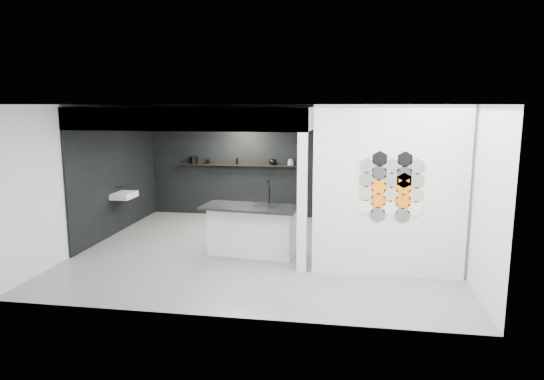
{
  "coord_description": "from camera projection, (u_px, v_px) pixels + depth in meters",
  "views": [
    {
      "loc": [
        1.59,
        -8.89,
        2.8
      ],
      "look_at": [
        0.1,
        0.3,
        1.15
      ],
      "focal_mm": 32.0,
      "sensor_mm": 36.0,
      "label": 1
    }
  ],
  "objects": [
    {
      "name": "kettle",
      "position": [
        273.0,
        162.0,
        11.97
      ],
      "size": [
        0.2,
        0.2,
        0.15
      ],
      "primitive_type": "ellipsoid",
      "rotation": [
        0.0,
        0.0,
        -0.14
      ],
      "color": "black",
      "rests_on": "display_shelf"
    },
    {
      "name": "bottle_dark",
      "position": [
        237.0,
        161.0,
        12.11
      ],
      "size": [
        0.06,
        0.06,
        0.15
      ],
      "primitive_type": "cylinder",
      "rotation": [
        0.0,
        0.0,
        0.15
      ],
      "color": "black",
      "rests_on": "display_shelf"
    },
    {
      "name": "display_shelf",
      "position": [
        237.0,
        165.0,
        12.13
      ],
      "size": [
        3.0,
        0.15,
        0.04
      ],
      "primitive_type": "cube",
      "color": "black",
      "rests_on": "bay_clad_back"
    },
    {
      "name": "utensil_cup",
      "position": [
        208.0,
        161.0,
        12.24
      ],
      "size": [
        0.11,
        0.11,
        0.11
      ],
      "primitive_type": "cylinder",
      "rotation": [
        0.0,
        0.0,
        0.29
      ],
      "color": "black",
      "rests_on": "display_shelf"
    },
    {
      "name": "partition_panel",
      "position": [
        389.0,
        192.0,
        7.82
      ],
      "size": [
        2.45,
        0.15,
        2.8
      ],
      "primitive_type": "cube",
      "color": "silver",
      "rests_on": "floor"
    },
    {
      "name": "glass_vase",
      "position": [
        291.0,
        162.0,
        11.9
      ],
      "size": [
        0.13,
        0.13,
        0.15
      ],
      "primitive_type": "cylinder",
      "rotation": [
        0.0,
        0.0,
        -0.15
      ],
      "color": "gray",
      "rests_on": "display_shelf"
    },
    {
      "name": "corner_column",
      "position": [
        302.0,
        203.0,
        8.08
      ],
      "size": [
        0.16,
        0.16,
        2.35
      ],
      "primitive_type": "cube",
      "color": "silver",
      "rests_on": "floor"
    },
    {
      "name": "wall_basin",
      "position": [
        124.0,
        195.0,
        10.52
      ],
      "size": [
        0.4,
        0.6,
        0.12
      ],
      "primitive_type": "cube",
      "color": "silver",
      "rests_on": "bay_clad_left"
    },
    {
      "name": "bay_clad_left",
      "position": [
        118.0,
        179.0,
        10.7
      ],
      "size": [
        0.04,
        4.0,
        2.35
      ],
      "primitive_type": "cube",
      "color": "black",
      "rests_on": "floor"
    },
    {
      "name": "hex_tile_cluster",
      "position": [
        392.0,
        187.0,
        7.71
      ],
      "size": [
        1.04,
        0.02,
        1.16
      ],
      "color": "white",
      "rests_on": "partition_panel"
    },
    {
      "name": "kitchen_island",
      "position": [
        252.0,
        229.0,
        9.08
      ],
      "size": [
        1.87,
        0.99,
        1.44
      ],
      "rotation": [
        0.0,
        0.0,
        -0.11
      ],
      "color": "silver",
      "rests_on": "floor"
    },
    {
      "name": "floor",
      "position": [
        264.0,
        251.0,
        9.39
      ],
      "size": [
        7.0,
        6.0,
        0.01
      ],
      "primitive_type": "cube",
      "color": "slate"
    },
    {
      "name": "bulkhead",
      "position": [
        211.0,
        116.0,
        10.11
      ],
      "size": [
        4.4,
        4.0,
        0.4
      ],
      "primitive_type": "cube",
      "color": "silver",
      "rests_on": "corner_column"
    },
    {
      "name": "fascia_beam",
      "position": [
        180.0,
        119.0,
        8.25
      ],
      "size": [
        4.4,
        0.16,
        0.4
      ],
      "primitive_type": "cube",
      "color": "silver",
      "rests_on": "corner_column"
    },
    {
      "name": "bay_clad_back",
      "position": [
        234.0,
        169.0,
        12.27
      ],
      "size": [
        4.4,
        0.04,
        2.35
      ],
      "primitive_type": "cube",
      "color": "black",
      "rests_on": "floor"
    },
    {
      "name": "stockpot",
      "position": [
        194.0,
        160.0,
        12.29
      ],
      "size": [
        0.22,
        0.22,
        0.17
      ],
      "primitive_type": "cylinder",
      "rotation": [
        0.0,
        0.0,
        -0.07
      ],
      "color": "black",
      "rests_on": "display_shelf"
    },
    {
      "name": "glass_bowl",
      "position": [
        291.0,
        163.0,
        11.91
      ],
      "size": [
        0.16,
        0.16,
        0.1
      ],
      "primitive_type": "cylinder",
      "rotation": [
        0.0,
        0.0,
        0.13
      ],
      "color": "gray",
      "rests_on": "display_shelf"
    }
  ]
}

